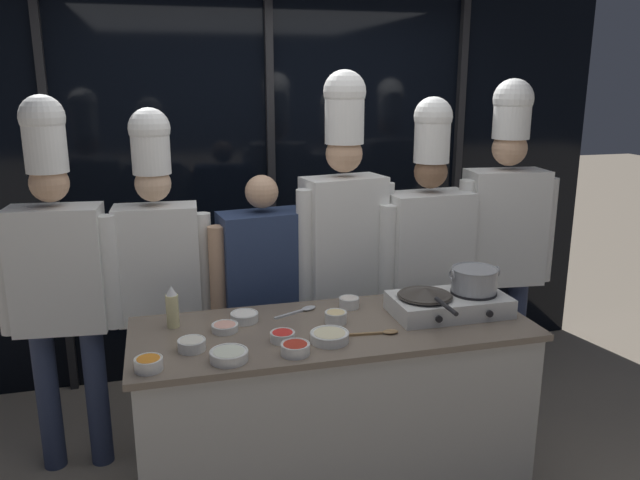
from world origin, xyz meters
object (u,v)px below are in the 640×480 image
(prep_bowl_ginger, at_px, (336,316))
(chef_pastry, at_px, (427,249))
(stock_pot, at_px, (474,279))
(person_guest, at_px, (264,287))
(prep_bowl_bean_sprouts, at_px, (229,355))
(chef_head, at_px, (58,268))
(portable_stove, at_px, (449,304))
(serving_spoon_solid, at_px, (383,332))
(prep_bowl_onion, at_px, (349,302))
(chef_sous, at_px, (158,263))
(serving_spoon_slotted, at_px, (303,310))
(prep_bowl_rice, at_px, (244,316))
(prep_bowl_bell_pepper, at_px, (283,336))
(prep_bowl_carrots, at_px, (149,363))
(prep_bowl_garlic, at_px, (192,344))
(prep_bowl_chili_flakes, at_px, (295,348))
(frying_pan, at_px, (425,292))
(squeeze_bottle_oil, at_px, (172,308))
(chef_line, at_px, (344,233))
(prep_bowl_noodles, at_px, (330,336))
(prep_bowl_shrimp, at_px, (225,327))
(chef_apprentice, at_px, (504,227))

(prep_bowl_ginger, bearing_deg, chef_pastry, 37.37)
(stock_pot, xyz_separation_m, person_guest, (-0.94, 0.61, -0.16))
(prep_bowl_bean_sprouts, xyz_separation_m, chef_head, (-0.74, 0.87, 0.17))
(portable_stove, relative_size, serving_spoon_solid, 2.43)
(prep_bowl_onion, xyz_separation_m, chef_sous, (-0.91, 0.46, 0.14))
(serving_spoon_slotted, xyz_separation_m, person_guest, (-0.13, 0.40, -0.00))
(prep_bowl_rice, xyz_separation_m, prep_bowl_bean_sprouts, (-0.12, -0.41, 0.00))
(prep_bowl_bell_pepper, height_order, chef_sous, chef_sous)
(stock_pot, height_order, prep_bowl_carrots, stock_pot)
(chef_head, distance_m, person_guest, 1.06)
(prep_bowl_garlic, distance_m, chef_sous, 0.80)
(serving_spoon_slotted, bearing_deg, prep_bowl_garlic, -150.21)
(prep_bowl_chili_flakes, bearing_deg, frying_pan, 20.39)
(prep_bowl_bell_pepper, xyz_separation_m, prep_bowl_onion, (0.41, 0.32, 0.01))
(serving_spoon_slotted, height_order, serving_spoon_solid, same)
(squeeze_bottle_oil, distance_m, chef_head, 0.71)
(prep_bowl_carrots, bearing_deg, chef_pastry, 27.91)
(prep_bowl_bell_pepper, height_order, prep_bowl_carrots, prep_bowl_carrots)
(squeeze_bottle_oil, bearing_deg, chef_line, 24.72)
(prep_bowl_ginger, relative_size, prep_bowl_bell_pepper, 0.95)
(squeeze_bottle_oil, bearing_deg, serving_spoon_solid, -19.74)
(prep_bowl_rice, relative_size, prep_bowl_onion, 1.30)
(prep_bowl_rice, relative_size, prep_bowl_garlic, 1.10)
(stock_pot, relative_size, squeeze_bottle_oil, 1.27)
(prep_bowl_noodles, relative_size, chef_line, 0.08)
(stock_pot, height_order, prep_bowl_bean_sprouts, stock_pot)
(prep_bowl_shrimp, xyz_separation_m, prep_bowl_carrots, (-0.33, -0.32, 0.01))
(chef_head, height_order, chef_pastry, chef_head)
(prep_bowl_ginger, height_order, prep_bowl_onion, prep_bowl_ginger)
(prep_bowl_bell_pepper, distance_m, prep_bowl_bean_sprouts, 0.29)
(prep_bowl_garlic, relative_size, chef_apprentice, 0.06)
(prep_bowl_chili_flakes, height_order, prep_bowl_carrots, prep_bowl_carrots)
(prep_bowl_chili_flakes, bearing_deg, squeeze_bottle_oil, 137.98)
(chef_sous, relative_size, person_guest, 1.23)
(prep_bowl_chili_flakes, xyz_separation_m, chef_line, (0.47, 0.87, 0.25))
(prep_bowl_ginger, bearing_deg, person_guest, 112.52)
(stock_pot, xyz_separation_m, chef_head, (-1.98, 0.62, 0.03))
(prep_bowl_shrimp, bearing_deg, portable_stove, -3.04)
(prep_bowl_bean_sprouts, bearing_deg, prep_bowl_chili_flakes, -2.03)
(prep_bowl_rice, height_order, prep_bowl_onion, prep_bowl_onion)
(squeeze_bottle_oil, xyz_separation_m, serving_spoon_slotted, (0.63, 0.04, -0.09))
(frying_pan, distance_m, chef_line, 0.67)
(prep_bowl_shrimp, height_order, prep_bowl_onion, prep_bowl_onion)
(serving_spoon_solid, height_order, chef_line, chef_line)
(prep_bowl_garlic, bearing_deg, person_guest, 58.83)
(prep_bowl_onion, height_order, chef_head, chef_head)
(prep_bowl_carrots, xyz_separation_m, chef_apprentice, (2.06, 0.85, 0.23))
(prep_bowl_garlic, relative_size, chef_sous, 0.06)
(stock_pot, bearing_deg, chef_pastry, 89.45)
(person_guest, xyz_separation_m, chef_pastry, (0.94, -0.04, 0.16))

